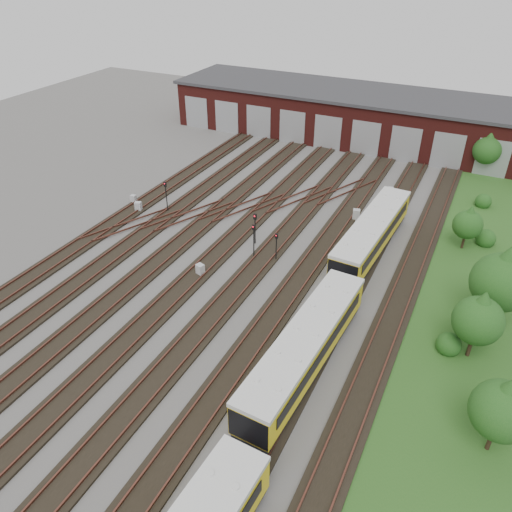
% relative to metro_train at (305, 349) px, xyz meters
% --- Properties ---
extents(ground, '(120.00, 120.00, 0.00)m').
position_rel_metro_train_xyz_m(ground, '(-10.00, 4.58, -1.85)').
color(ground, '#4D4B48').
rests_on(ground, ground).
extents(track_network, '(30.40, 70.00, 0.33)m').
position_rel_metro_train_xyz_m(track_network, '(-10.17, 5.16, -1.74)').
color(track_network, black).
rests_on(track_network, ground).
extents(maintenance_shed, '(51.00, 12.50, 6.35)m').
position_rel_metro_train_xyz_m(maintenance_shed, '(-10.01, 44.55, 1.36)').
color(maintenance_shed, '#4F1713').
rests_on(maintenance_shed, ground).
extents(grass_verge, '(8.00, 55.00, 0.05)m').
position_rel_metro_train_xyz_m(grass_verge, '(9.00, 14.58, -1.82)').
color(grass_verge, '#21531B').
rests_on(grass_verge, ground).
extents(metro_train, '(3.41, 46.45, 2.96)m').
position_rel_metro_train_xyz_m(metro_train, '(0.00, 0.00, 0.00)').
color(metro_train, black).
rests_on(metro_train, ground).
extents(signal_mast_0, '(0.26, 0.24, 3.35)m').
position_rel_metro_train_xyz_m(signal_mast_0, '(-20.60, 14.44, 0.28)').
color(signal_mast_0, black).
rests_on(signal_mast_0, ground).
extents(signal_mast_1, '(0.27, 0.26, 3.28)m').
position_rel_metro_train_xyz_m(signal_mast_1, '(-8.89, 10.65, 0.24)').
color(signal_mast_1, black).
rests_on(signal_mast_1, ground).
extents(signal_mast_2, '(0.24, 0.23, 2.71)m').
position_rel_metro_train_xyz_m(signal_mast_2, '(-6.96, 11.06, -0.10)').
color(signal_mast_2, black).
rests_on(signal_mast_2, ground).
extents(signal_mast_3, '(0.27, 0.26, 3.04)m').
position_rel_metro_train_xyz_m(signal_mast_3, '(-9.86, 12.85, 0.12)').
color(signal_mast_3, black).
rests_on(signal_mast_3, ground).
extents(relay_cabinet_0, '(0.59, 0.50, 0.91)m').
position_rel_metro_train_xyz_m(relay_cabinet_0, '(-25.00, 14.56, -1.39)').
color(relay_cabinet_0, '#B2B5B8').
rests_on(relay_cabinet_0, ground).
extents(relay_cabinet_1, '(0.75, 0.67, 1.05)m').
position_rel_metro_train_xyz_m(relay_cabinet_1, '(-23.37, 13.26, -1.32)').
color(relay_cabinet_1, '#B2B5B8').
rests_on(relay_cabinet_1, ground).
extents(relay_cabinet_2, '(0.75, 0.69, 1.04)m').
position_rel_metro_train_xyz_m(relay_cabinet_2, '(-11.69, 6.28, -1.33)').
color(relay_cabinet_2, '#B2B5B8').
rests_on(relay_cabinet_2, ground).
extents(relay_cabinet_3, '(0.80, 0.71, 1.14)m').
position_rel_metro_train_xyz_m(relay_cabinet_3, '(-2.85, 21.28, -1.27)').
color(relay_cabinet_3, '#B2B5B8').
rests_on(relay_cabinet_3, ground).
extents(relay_cabinet_4, '(0.69, 0.61, 1.01)m').
position_rel_metro_train_xyz_m(relay_cabinet_4, '(-1.12, 28.18, -1.34)').
color(relay_cabinet_4, '#B2B5B8').
rests_on(relay_cabinet_4, ground).
extents(tree_0, '(3.20, 3.20, 5.31)m').
position_rel_metro_train_xyz_m(tree_0, '(7.23, 38.70, 1.56)').
color(tree_0, '#2F2115').
rests_on(tree_0, ground).
extents(tree_1, '(2.58, 2.58, 4.28)m').
position_rel_metro_train_xyz_m(tree_1, '(7.32, 20.34, 0.90)').
color(tree_1, '#2F2115').
rests_on(tree_1, ground).
extents(tree_2, '(4.14, 4.14, 6.86)m').
position_rel_metro_train_xyz_m(tree_2, '(10.35, 9.93, 2.56)').
color(tree_2, '#2F2115').
rests_on(tree_2, ground).
extents(tree_3, '(3.25, 3.25, 5.39)m').
position_rel_metro_train_xyz_m(tree_3, '(9.43, 6.09, 1.62)').
color(tree_3, '#2F2115').
rests_on(tree_3, ground).
extents(tree_4, '(3.31, 3.31, 5.49)m').
position_rel_metro_train_xyz_m(tree_4, '(11.29, -1.08, 1.68)').
color(tree_4, '#2F2115').
rests_on(tree_4, ground).
extents(bush_0, '(1.70, 1.70, 1.70)m').
position_rel_metro_train_xyz_m(bush_0, '(8.15, 5.96, -1.00)').
color(bush_0, '#134213').
rests_on(bush_0, ground).
extents(bush_1, '(1.63, 1.63, 1.63)m').
position_rel_metro_train_xyz_m(bush_1, '(8.17, 29.98, -1.03)').
color(bush_1, '#134213').
rests_on(bush_1, ground).
extents(bush_2, '(1.76, 1.76, 1.76)m').
position_rel_metro_train_xyz_m(bush_2, '(9.09, 21.93, -0.96)').
color(bush_2, '#134213').
rests_on(bush_2, ground).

